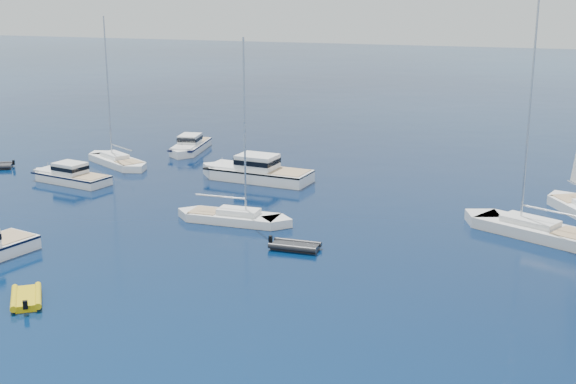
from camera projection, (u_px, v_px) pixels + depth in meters
The scene contains 9 objects.
ground at pixel (99, 376), 33.71m from camera, with size 400.00×400.00×0.00m, color navy.
motor_cruiser_centre at pixel (255, 180), 67.93m from camera, with size 3.41×11.15×2.93m, color white, non-canonical shape.
motor_cruiser_far_l at pixel (70, 182), 67.13m from camera, with size 2.63×8.59×2.26m, color silver, non-canonical shape.
motor_cruiser_horizon at pixel (190, 151), 79.61m from camera, with size 2.60×8.51×2.23m, color white, non-canonical shape.
sailboat_mid_r at pixel (535, 236), 52.68m from camera, with size 3.06×11.77×17.31m, color silver, non-canonical shape.
sailboat_centre at pixel (234, 222), 55.83m from camera, with size 2.43×9.34×13.74m, color silver, non-canonical shape.
sailboat_far_l at pixel (117, 165), 73.74m from camera, with size 2.56×9.83×14.45m, color white, non-canonical shape.
tender_yellow at pixel (27, 302), 41.69m from camera, with size 1.90×3.43×0.95m, color gold, non-canonical shape.
tender_grey_near at pixel (295, 249), 49.97m from camera, with size 1.88×3.39×0.95m, color black, non-canonical shape.
Camera 1 is at (17.80, -26.08, 16.55)m, focal length 47.93 mm.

